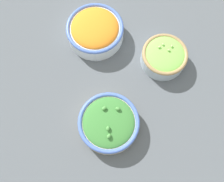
# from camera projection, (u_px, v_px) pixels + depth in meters

# --- Properties ---
(ground_plane) EXTENTS (3.00, 3.00, 0.00)m
(ground_plane) POSITION_uv_depth(u_px,v_px,m) (112.00, 94.00, 0.76)
(ground_plane) COLOR #4C5156
(bowl_broccoli) EXTENTS (0.17, 0.17, 0.07)m
(bowl_broccoli) POSITION_uv_depth(u_px,v_px,m) (109.00, 123.00, 0.71)
(bowl_broccoli) COLOR beige
(bowl_broccoli) RESTS_ON ground_plane
(bowl_lettuce) EXTENTS (0.14, 0.14, 0.07)m
(bowl_lettuce) POSITION_uv_depth(u_px,v_px,m) (164.00, 56.00, 0.77)
(bowl_lettuce) COLOR #B2C1CC
(bowl_lettuce) RESTS_ON ground_plane
(bowl_carrots) EXTENTS (0.18, 0.18, 0.07)m
(bowl_carrots) POSITION_uv_depth(u_px,v_px,m) (95.00, 30.00, 0.79)
(bowl_carrots) COLOR silver
(bowl_carrots) RESTS_ON ground_plane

